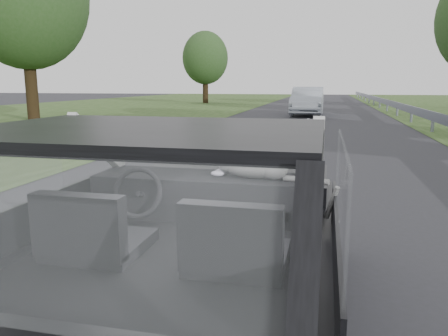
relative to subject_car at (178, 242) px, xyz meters
The scene contains 9 objects.
subject_car is the anchor object (origin of this frame).
dashboard 0.64m from the subject_car, 90.00° to the left, with size 1.58×0.45×0.30m, color black.
driver_seat 0.52m from the subject_car, 144.06° to the right, with size 0.50×0.72×0.42m, color black.
passenger_seat 0.52m from the subject_car, 35.94° to the right, with size 0.50×0.72×0.42m, color black.
steering_wheel 0.55m from the subject_car, 140.48° to the left, with size 0.36×0.36×0.04m, color black.
cat 0.78m from the subject_car, 60.59° to the left, with size 0.63×0.20×0.28m, color #979797.
other_car 21.53m from the subject_car, 90.49° to the left, with size 1.79×4.55×1.50m, color silver.
tree_5 19.87m from the subject_car, 128.75° to the left, with size 5.51×5.51×8.35m, color #25461C, non-canonical shape.
tree_6 36.19m from the subject_car, 105.27° to the left, with size 3.91×3.91×5.92m, color #25461C, non-canonical shape.
Camera 1 is at (0.82, -2.32, 1.64)m, focal length 35.00 mm.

